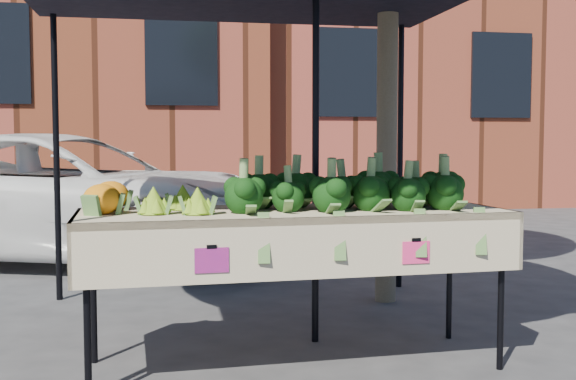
% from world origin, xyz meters
% --- Properties ---
extents(ground, '(90.00, 90.00, 0.00)m').
position_xyz_m(ground, '(0.00, 0.00, 0.00)').
color(ground, '#2F2F31').
extents(table, '(2.44, 0.92, 0.90)m').
position_xyz_m(table, '(-0.08, 0.02, 0.45)').
color(table, beige).
rests_on(table, ground).
extents(canopy, '(3.16, 3.16, 2.74)m').
position_xyz_m(canopy, '(-0.21, 0.56, 1.37)').
color(canopy, black).
rests_on(canopy, ground).
extents(broccoli_heap, '(1.48, 0.58, 0.27)m').
position_xyz_m(broccoli_heap, '(0.24, 0.05, 1.04)').
color(broccoli_heap, black).
rests_on(broccoli_heap, table).
extents(romanesco_cluster, '(0.44, 0.48, 0.21)m').
position_xyz_m(romanesco_cluster, '(-0.75, 0.01, 1.01)').
color(romanesco_cluster, '#9CB82A').
rests_on(romanesco_cluster, table).
extents(cauliflower_pair, '(0.24, 0.44, 0.19)m').
position_xyz_m(cauliflower_pair, '(-1.12, 0.09, 0.99)').
color(cauliflower_pair, orange).
rests_on(cauliflower_pair, table).
extents(vehicle, '(2.06, 2.62, 4.97)m').
position_xyz_m(vehicle, '(-1.86, 4.03, 2.48)').
color(vehicle, white).
rests_on(vehicle, ground).
extents(street_tree, '(2.42, 2.42, 4.77)m').
position_xyz_m(street_tree, '(0.95, 1.51, 2.38)').
color(street_tree, '#1E4C14').
rests_on(street_tree, ground).
extents(building_right, '(12.00, 8.00, 8.50)m').
position_xyz_m(building_right, '(7.00, 12.50, 4.25)').
color(building_right, brown).
rests_on(building_right, ground).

